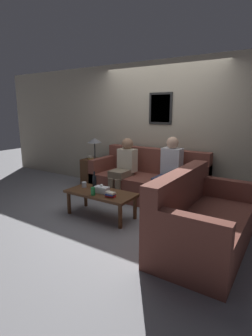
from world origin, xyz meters
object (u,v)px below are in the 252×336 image
(wine_bottle, at_px, (94,181))
(coffee_table, at_px, (101,195))
(couch_side, at_px, (201,223))
(person_right, at_px, (169,170))
(teddy_bear, at_px, (166,219))
(person_left, at_px, (124,166))
(drinking_glass, at_px, (84,185))
(couch_main, at_px, (149,182))

(wine_bottle, bearing_deg, coffee_table, -31.78)
(couch_side, xyz_separation_m, wine_bottle, (-1.91, 0.28, 0.18))
(couch_side, bearing_deg, person_right, 40.47)
(coffee_table, distance_m, teddy_bear, 1.09)
(coffee_table, xyz_separation_m, person_left, (-0.19, 0.95, 0.29))
(drinking_glass, bearing_deg, wine_bottle, 37.28)
(couch_side, relative_size, drinking_glass, 18.48)
(drinking_glass, relative_size, person_right, 0.07)
(couch_main, bearing_deg, coffee_table, -101.25)
(coffee_table, distance_m, wine_bottle, 0.35)
(wine_bottle, distance_m, person_left, 0.80)
(couch_side, xyz_separation_m, coffee_table, (-1.64, 0.11, 0.02))
(wine_bottle, height_order, drinking_glass, wine_bottle)
(drinking_glass, xyz_separation_m, person_right, (1.12, 0.92, 0.21))
(couch_main, distance_m, drinking_glass, 1.28)
(coffee_table, relative_size, drinking_glass, 12.78)
(coffee_table, height_order, drinking_glass, drinking_glass)
(couch_side, xyz_separation_m, drinking_glass, (-2.05, 0.17, 0.12))
(coffee_table, bearing_deg, wine_bottle, 148.22)
(coffee_table, bearing_deg, person_right, 53.60)
(teddy_bear, bearing_deg, drinking_glass, -176.51)
(person_left, bearing_deg, person_right, 1.61)
(teddy_bear, bearing_deg, person_right, 112.73)
(couch_side, height_order, person_left, person_left)
(couch_side, xyz_separation_m, person_right, (-0.93, 1.09, 0.34))
(couch_main, distance_m, wine_bottle, 1.13)
(wine_bottle, xyz_separation_m, person_right, (0.98, 0.81, 0.16))
(person_left, distance_m, person_right, 0.91)
(coffee_table, relative_size, person_right, 0.93)
(couch_main, bearing_deg, drinking_glass, -119.75)
(couch_main, bearing_deg, teddy_bear, -50.79)
(couch_main, relative_size, person_left, 1.86)
(wine_bottle, relative_size, drinking_glass, 3.01)
(couch_main, height_order, couch_side, same)
(drinking_glass, relative_size, teddy_bear, 0.26)
(coffee_table, distance_m, person_left, 1.01)
(couch_main, relative_size, person_right, 1.75)
(person_left, relative_size, teddy_bear, 3.40)
(drinking_glass, bearing_deg, person_right, 39.30)
(couch_main, relative_size, teddy_bear, 6.34)
(person_left, bearing_deg, wine_bottle, -95.29)
(coffee_table, xyz_separation_m, wine_bottle, (-0.26, 0.16, 0.16))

